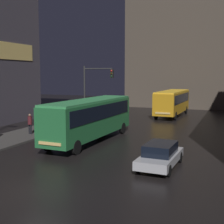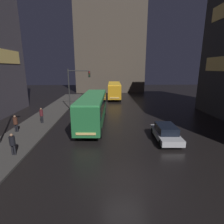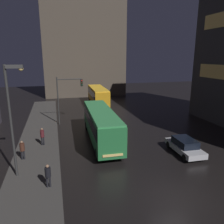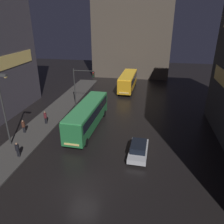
# 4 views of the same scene
# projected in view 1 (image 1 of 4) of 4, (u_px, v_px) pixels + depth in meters

# --- Properties ---
(ground_plane) EXTENTS (120.00, 120.00, 0.00)m
(ground_plane) POSITION_uv_depth(u_px,v_px,m) (40.00, 192.00, 14.40)
(ground_plane) COLOR black
(sidewalk_left) EXTENTS (4.00, 48.00, 0.15)m
(sidewalk_left) POSITION_uv_depth(u_px,v_px,m) (19.00, 136.00, 26.92)
(sidewalk_left) COLOR #3D3A38
(sidewalk_left) RESTS_ON ground
(building_far_backdrop) EXTENTS (18.07, 12.00, 28.94)m
(building_far_backdrop) POSITION_uv_depth(u_px,v_px,m) (187.00, 20.00, 52.64)
(building_far_backdrop) COLOR #4C4238
(building_far_backdrop) RESTS_ON ground
(bus_near) EXTENTS (2.91, 11.25, 3.38)m
(bus_near) POSITION_uv_depth(u_px,v_px,m) (90.00, 116.00, 25.01)
(bus_near) COLOR #236B38
(bus_near) RESTS_ON ground
(bus_far) EXTENTS (2.86, 9.89, 3.29)m
(bus_far) POSITION_uv_depth(u_px,v_px,m) (172.00, 101.00, 40.18)
(bus_far) COLOR orange
(bus_far) RESTS_ON ground
(car_taxi) EXTENTS (2.01, 4.44, 1.43)m
(car_taxi) POSITION_uv_depth(u_px,v_px,m) (160.00, 155.00, 18.11)
(car_taxi) COLOR #B7B7BC
(car_taxi) RESTS_ON ground
(pedestrian_near) EXTENTS (0.53, 0.53, 1.79)m
(pedestrian_near) POSITION_uv_depth(u_px,v_px,m) (30.00, 122.00, 27.44)
(pedestrian_near) COLOR black
(pedestrian_near) RESTS_ON sidewalk_left
(traffic_light_main) EXTENTS (3.37, 0.35, 6.27)m
(traffic_light_main) POSITION_uv_depth(u_px,v_px,m) (94.00, 85.00, 32.53)
(traffic_light_main) COLOR #2D2D2D
(traffic_light_main) RESTS_ON ground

